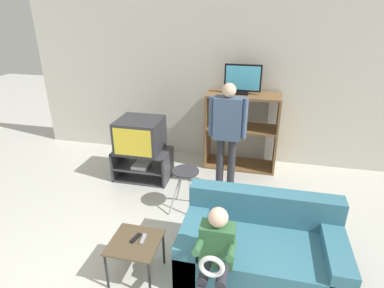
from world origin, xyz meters
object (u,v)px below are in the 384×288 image
Objects in this scene: snack_table at (135,245)px; person_standing_adult at (227,128)px; media_shelf at (241,131)px; person_seated_child at (216,254)px; television_flat at (243,80)px; remote_control_black at (136,238)px; folding_stool at (186,178)px; remote_control_white at (143,239)px; tv_stand at (143,164)px; television_main at (140,135)px; couch at (260,249)px.

snack_table is 2.08m from person_standing_adult.
media_shelf reaches higher than person_seated_child.
television_flat reaches higher than person_seated_child.
folding_stool is at bearing 94.50° from remote_control_black.
person_seated_child is at bearing -88.78° from television_flat.
remote_control_white is at bearing -104.51° from television_flat.
tv_stand is 1.31× the size of television_main.
couch is at bearing 52.75° from person_seated_child.
remote_control_black is 0.86m from person_seated_child.
snack_table is at bearing -99.24° from folding_stool.
tv_stand is 0.86× the size of person_seated_child.
couch is at bearing -40.09° from television_main.
folding_stool is at bearing 113.74° from person_seated_child.
couch is 0.99× the size of person_standing_adult.
person_seated_child is at bearing -127.25° from couch.
remote_control_black is at bearing -165.83° from couch.
couch is at bearing -79.21° from television_flat.
couch is (1.85, -1.56, 0.04)m from tv_stand.
television_main is 1.15m from folding_stool.
television_main reaches higher than tv_stand.
tv_stand is 0.48m from television_main.
folding_stool is 0.37× the size of couch.
remote_control_white is (-0.68, -2.63, -1.02)m from television_flat.
couch is 1.58× the size of person_seated_child.
folding_stool is 0.37× the size of person_standing_adult.
television_flat is (1.43, 0.75, 0.74)m from television_main.
remote_control_black is at bearing -106.76° from media_shelf.
snack_table is 0.10m from remote_control_white.
remote_control_black is at bearing -70.70° from tv_stand.
tv_stand is 1.68m from media_shelf.
remote_control_black is 0.09× the size of person_standing_adult.
folding_stool is at bearing -123.52° from person_standing_adult.
tv_stand is at bearing -152.49° from media_shelf.
media_shelf is (1.44, 0.75, 0.40)m from tv_stand.
person_seated_child is (0.61, -1.39, 0.11)m from folding_stool.
person_seated_child reaches higher than television_main.
person_standing_adult is at bearing -1.47° from television_main.
person_seated_child is at bearing -89.40° from media_shelf.
remote_control_black is at bearing -70.25° from television_main.
media_shelf is (1.46, 0.73, -0.08)m from television_main.
media_shelf reaches higher than remote_control_white.
remote_control_white is (0.07, 0.04, 0.06)m from snack_table.
person_standing_adult reaches higher than tv_stand.
tv_stand is 2.01m from remote_control_white.
snack_table is at bearing -164.05° from couch.
person_seated_child is (1.47, -2.07, 0.35)m from tv_stand.
folding_stool is 1.35m from couch.
tv_stand is 0.69× the size of media_shelf.
media_shelf reaches higher than television_main.
snack_table is (0.68, -1.92, -0.34)m from television_main.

